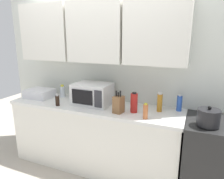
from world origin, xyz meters
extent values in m
cube|color=silver|center=(0.00, 0.03, 1.30)|extent=(3.18, 0.06, 2.60)
cube|color=white|center=(-0.76, -0.15, 1.83)|extent=(0.73, 0.33, 0.75)
cube|color=white|center=(0.00, -0.15, 1.83)|extent=(0.73, 0.33, 0.75)
cube|color=white|center=(0.76, -0.15, 1.83)|extent=(0.73, 0.33, 0.75)
cube|color=white|center=(0.00, -0.30, 0.43)|extent=(2.28, 0.60, 0.86)
cube|color=white|center=(0.00, -0.30, 0.88)|extent=(2.31, 0.63, 0.04)
cube|color=black|center=(1.54, -0.32, 0.45)|extent=(0.76, 0.64, 0.90)
cylinder|color=black|center=(1.37, -0.46, 0.91)|extent=(0.18, 0.18, 0.01)
cylinder|color=black|center=(1.37, -0.18, 0.91)|extent=(0.18, 0.18, 0.01)
cylinder|color=black|center=(1.37, -0.46, 1.00)|extent=(0.22, 0.22, 0.17)
sphere|color=black|center=(1.37, -0.46, 1.10)|extent=(0.04, 0.04, 0.04)
cube|color=silver|center=(-0.03, -0.28, 1.04)|extent=(0.48, 0.36, 0.28)
cube|color=black|center=(-0.07, -0.46, 1.04)|extent=(0.29, 0.01, 0.18)
cube|color=#2D2D33|center=(0.15, -0.46, 1.04)|extent=(0.10, 0.01, 0.21)
cube|color=silver|center=(-0.90, -0.30, 0.96)|extent=(0.38, 0.30, 0.12)
cube|color=brown|center=(0.41, -0.45, 1.00)|extent=(0.12, 0.14, 0.20)
cylinder|color=black|center=(0.38, -0.46, 1.13)|extent=(0.02, 0.02, 0.07)
cylinder|color=black|center=(0.41, -0.46, 1.13)|extent=(0.02, 0.02, 0.05)
cylinder|color=black|center=(0.43, -0.46, 1.14)|extent=(0.02, 0.02, 0.07)
cylinder|color=#2D56B7|center=(1.06, -0.10, 0.99)|extent=(0.06, 0.06, 0.19)
cylinder|color=silver|center=(1.06, -0.10, 1.09)|extent=(0.04, 0.04, 0.02)
cylinder|color=black|center=(-0.42, -0.51, 0.97)|extent=(0.05, 0.05, 0.13)
cylinder|color=silver|center=(-0.42, -0.51, 1.04)|extent=(0.03, 0.03, 0.02)
cylinder|color=#BC6638|center=(0.74, -0.50, 0.98)|extent=(0.05, 0.05, 0.16)
cylinder|color=yellow|center=(0.74, -0.50, 1.07)|extent=(0.04, 0.04, 0.02)
cylinder|color=#AD701E|center=(0.84, -0.22, 1.01)|extent=(0.06, 0.06, 0.21)
cylinder|color=silver|center=(0.84, -0.22, 1.13)|extent=(0.05, 0.05, 0.02)
cylinder|color=silver|center=(-0.60, -0.15, 0.98)|extent=(0.07, 0.07, 0.16)
cylinder|color=yellow|center=(-0.60, -0.15, 1.07)|extent=(0.05, 0.05, 0.02)
cylinder|color=red|center=(0.57, -0.36, 1.01)|extent=(0.08, 0.08, 0.23)
cylinder|color=black|center=(0.57, -0.36, 1.14)|extent=(0.05, 0.05, 0.02)
camera|label=1|loc=(1.23, -2.61, 1.77)|focal=33.33mm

